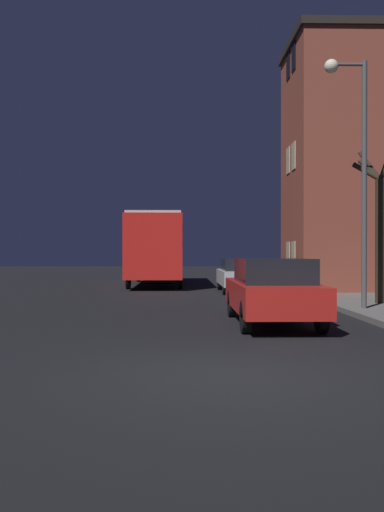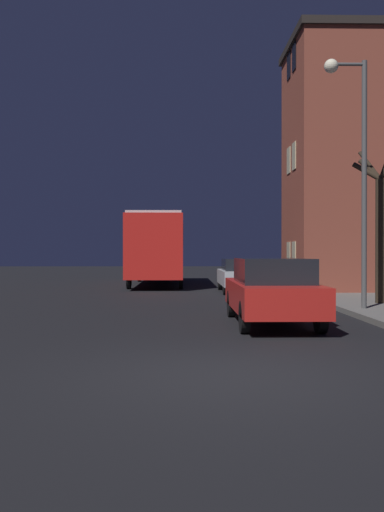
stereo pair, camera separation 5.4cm
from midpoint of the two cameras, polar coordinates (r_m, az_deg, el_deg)
ground_plane at (r=7.95m, az=3.63°, el=-11.61°), size 120.00×120.00×0.00m
brick_building at (r=24.57m, az=13.59°, el=8.92°), size 3.49×4.97×10.30m
streetlamp at (r=16.20m, az=15.84°, el=10.44°), size 1.16×0.38×6.70m
bare_tree at (r=17.92m, az=18.19°, el=3.07°), size 1.52×1.31×5.12m
bus at (r=28.97m, az=-3.56°, el=1.17°), size 2.54×9.99×3.45m
car_near_lane at (r=13.16m, az=7.88°, el=-3.35°), size 1.73×4.63×1.51m
car_mid_lane at (r=23.65m, az=4.89°, el=-1.85°), size 1.76×4.53×1.38m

